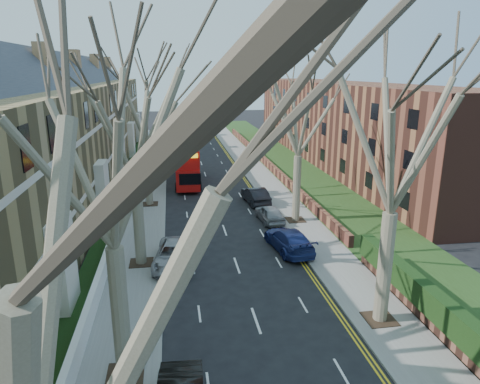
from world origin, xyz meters
name	(u,v)px	position (x,y,z in m)	size (l,w,h in m)	color
pavement_left	(151,176)	(-6.00, 39.00, 0.06)	(3.00, 102.00, 0.12)	slate
pavement_right	(257,172)	(6.00, 39.00, 0.06)	(3.00, 102.00, 0.12)	slate
terrace_left	(56,139)	(-13.65, 31.00, 5.53)	(9.70, 78.00, 13.60)	olive
flats_right	(340,123)	(17.46, 43.00, 4.98)	(13.97, 54.00, 10.00)	brown
front_wall_left	(130,190)	(-7.65, 31.00, 0.62)	(0.30, 78.00, 1.00)	white
grass_verge_right	(294,170)	(10.50, 39.00, 0.15)	(6.00, 102.00, 0.06)	#223B15
tree_left_mid	(104,128)	(-5.70, 6.00, 9.56)	(10.50, 10.50, 14.71)	#6E654F
tree_left_far	(131,110)	(-5.70, 16.00, 9.24)	(10.15, 10.15, 14.22)	#6E654F
tree_left_dist	(143,93)	(-5.70, 28.00, 9.56)	(10.50, 10.50, 14.71)	#6E654F
tree_right_mid	(400,116)	(5.70, 8.00, 9.56)	(10.50, 10.50, 14.71)	#6E654F
tree_right_far	(300,101)	(5.70, 22.00, 9.24)	(10.15, 10.15, 14.22)	#6E654F
double_decker_bus	(188,164)	(-2.05, 35.38, 2.05)	(2.82, 9.98, 4.18)	#AF0E0C
car_left_far	(175,255)	(-3.67, 15.58, 0.70)	(2.31, 5.01, 1.39)	#96969B
car_right_near	(289,240)	(3.70, 16.74, 0.72)	(2.03, 4.98, 1.45)	navy
car_right_mid	(270,213)	(3.70, 22.34, 0.66)	(1.55, 3.86, 1.31)	gray
car_right_far	(256,195)	(3.53, 27.16, 0.73)	(1.55, 4.44, 1.46)	black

